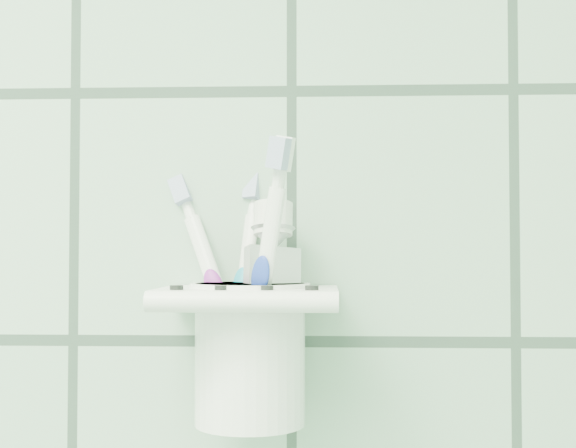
{
  "coord_description": "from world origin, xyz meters",
  "views": [
    {
      "loc": [
        0.7,
        0.59,
        1.32
      ],
      "look_at": [
        0.68,
        1.1,
        1.34
      ],
      "focal_mm": 50.0,
      "sensor_mm": 36.0,
      "label": 1
    }
  ],
  "objects_px": {
    "toothbrush_blue": "(229,282)",
    "toothpaste_tube": "(270,290)",
    "holder_bracket": "(249,300)",
    "toothbrush_pink": "(260,274)",
    "toothbrush_orange": "(244,274)",
    "cup": "(250,348)"
  },
  "relations": [
    {
      "from": "holder_bracket",
      "to": "toothbrush_pink",
      "type": "height_order",
      "value": "toothbrush_pink"
    },
    {
      "from": "holder_bracket",
      "to": "toothbrush_pink",
      "type": "relative_size",
      "value": 0.66
    },
    {
      "from": "toothbrush_pink",
      "to": "toothbrush_blue",
      "type": "distance_m",
      "value": 0.02
    },
    {
      "from": "toothpaste_tube",
      "to": "toothbrush_blue",
      "type": "bearing_deg",
      "value": 141.88
    },
    {
      "from": "cup",
      "to": "toothbrush_orange",
      "type": "height_order",
      "value": "toothbrush_orange"
    },
    {
      "from": "toothbrush_pink",
      "to": "toothbrush_blue",
      "type": "xyz_separation_m",
      "value": [
        -0.02,
        0.0,
        -0.01
      ]
    },
    {
      "from": "toothbrush_pink",
      "to": "toothbrush_orange",
      "type": "relative_size",
      "value": 0.97
    },
    {
      "from": "holder_bracket",
      "to": "toothpaste_tube",
      "type": "bearing_deg",
      "value": -29.22
    },
    {
      "from": "toothbrush_pink",
      "to": "toothbrush_blue",
      "type": "height_order",
      "value": "toothbrush_pink"
    },
    {
      "from": "toothbrush_blue",
      "to": "toothpaste_tube",
      "type": "relative_size",
      "value": 1.15
    },
    {
      "from": "toothbrush_orange",
      "to": "toothpaste_tube",
      "type": "relative_size",
      "value": 1.24
    },
    {
      "from": "toothbrush_orange",
      "to": "cup",
      "type": "bearing_deg",
      "value": 101.0
    },
    {
      "from": "holder_bracket",
      "to": "toothbrush_orange",
      "type": "xyz_separation_m",
      "value": [
        -0.0,
        -0.01,
        0.02
      ]
    },
    {
      "from": "toothbrush_pink",
      "to": "toothbrush_blue",
      "type": "bearing_deg",
      "value": 173.04
    },
    {
      "from": "toothbrush_orange",
      "to": "toothpaste_tube",
      "type": "height_order",
      "value": "toothbrush_orange"
    },
    {
      "from": "cup",
      "to": "toothbrush_orange",
      "type": "relative_size",
      "value": 0.51
    },
    {
      "from": "toothbrush_pink",
      "to": "toothbrush_blue",
      "type": "relative_size",
      "value": 1.05
    },
    {
      "from": "cup",
      "to": "toothbrush_blue",
      "type": "distance_m",
      "value": 0.05
    },
    {
      "from": "cup",
      "to": "toothpaste_tube",
      "type": "bearing_deg",
      "value": -40.3
    },
    {
      "from": "holder_bracket",
      "to": "toothbrush_blue",
      "type": "distance_m",
      "value": 0.02
    },
    {
      "from": "toothpaste_tube",
      "to": "toothbrush_orange",
      "type": "bearing_deg",
      "value": 154.91
    },
    {
      "from": "toothbrush_blue",
      "to": "toothpaste_tube",
      "type": "distance_m",
      "value": 0.03
    }
  ]
}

